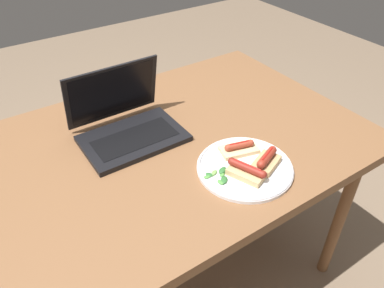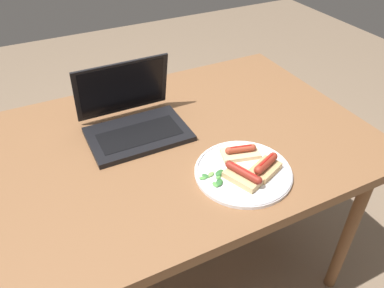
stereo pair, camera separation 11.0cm
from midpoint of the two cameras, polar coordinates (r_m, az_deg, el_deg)
ground_plane at (r=1.74m, az=-5.15°, el=-19.28°), size 6.00×6.00×0.00m
desk at (r=1.24m, az=-6.83°, el=-2.23°), size 1.33×0.87×0.72m
laptop at (r=1.24m, az=-12.35°, el=2.76°), size 0.32×0.26×0.22m
plate at (r=1.10m, az=5.24°, el=-3.66°), size 0.28×0.28×0.02m
sausage_toast_left at (r=1.06m, az=5.39°, el=-4.26°), size 0.09×0.12×0.04m
sausage_toast_middle at (r=1.14m, az=4.48°, el=-0.75°), size 0.13×0.09×0.04m
sausage_toast_right at (r=1.09m, az=8.47°, el=-2.61°), size 0.11×0.09×0.05m
salad_pile at (r=1.06m, az=1.23°, el=-4.89°), size 0.08×0.07×0.01m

